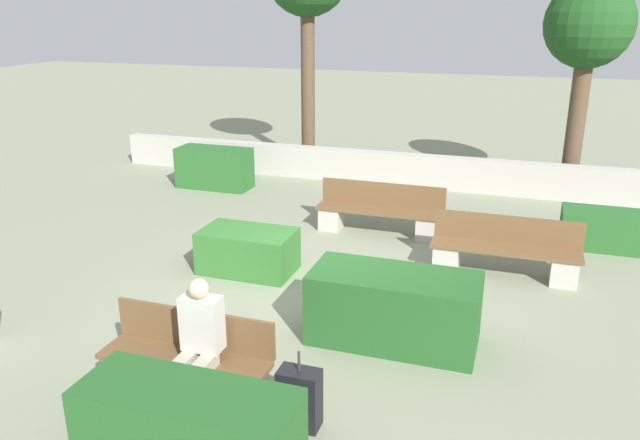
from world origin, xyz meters
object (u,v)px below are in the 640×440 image
(person_seated_man, at_px, (196,342))
(suitcase, at_px, (299,398))
(bench_right_side, at_px, (380,214))
(bench_front, at_px, (187,367))
(bench_left_side, at_px, (505,254))
(tree_center_left, at_px, (588,31))

(person_seated_man, bearing_deg, suitcase, 1.81)
(bench_right_side, distance_m, suitcase, 5.31)
(bench_front, height_order, person_seated_man, person_seated_man)
(bench_left_side, relative_size, suitcase, 2.68)
(person_seated_man, xyz_separation_m, tree_center_left, (3.64, 9.07, 2.51))
(bench_front, distance_m, person_seated_man, 0.47)
(bench_left_side, bearing_deg, bench_front, -135.47)
(person_seated_man, relative_size, tree_center_left, 0.31)
(bench_front, distance_m, suitcase, 1.23)
(bench_front, distance_m, tree_center_left, 10.15)
(person_seated_man, bearing_deg, tree_center_left, 68.15)
(suitcase, bearing_deg, bench_right_side, 95.58)
(bench_left_side, xyz_separation_m, tree_center_left, (1.04, 4.91, 2.89))
(bench_front, xyz_separation_m, bench_right_side, (0.70, 5.18, 0.02))
(bench_left_side, xyz_separation_m, bench_right_side, (-2.10, 1.16, 0.00))
(bench_right_side, distance_m, person_seated_man, 5.36)
(bench_right_side, bearing_deg, bench_front, -86.18)
(bench_left_side, bearing_deg, tree_center_left, 67.46)
(bench_left_side, relative_size, person_seated_man, 1.60)
(bench_left_side, bearing_deg, person_seated_man, -132.50)
(person_seated_man, distance_m, tree_center_left, 10.09)
(person_seated_man, distance_m, suitcase, 1.09)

